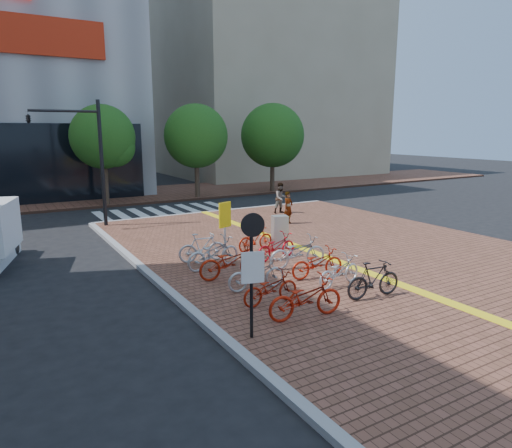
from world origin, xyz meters
TOP-DOWN VIEW (x-y plane):
  - ground at (0.00, 0.00)m, footprint 120.00×120.00m
  - tactile_strip at (2.00, -5.00)m, footprint 0.40×34.00m
  - kerb_west at (-4.00, -5.00)m, footprint 0.25×34.00m
  - kerb_north at (3.00, 12.00)m, footprint 14.00×0.25m
  - far_sidewalk at (0.00, 21.00)m, footprint 70.00×8.00m
  - building_beige at (18.00, 32.00)m, footprint 20.00×18.00m
  - crosswalk at (0.50, 14.00)m, footprint 7.50×4.00m
  - street_trees at (5.04, 17.45)m, footprint 16.20×4.60m
  - bike_0 at (-1.86, -2.58)m, footprint 2.02×0.93m
  - bike_1 at (-2.09, -1.38)m, footprint 1.63×0.58m
  - bike_2 at (-1.85, -0.26)m, footprint 1.80×0.78m
  - bike_3 at (-2.03, 1.02)m, footprint 2.05×0.89m
  - bike_4 at (-2.04, 2.21)m, footprint 2.05×0.99m
  - bike_5 at (-2.03, 3.10)m, footprint 1.72×0.72m
  - bike_6 at (0.54, -2.41)m, footprint 1.74×0.65m
  - bike_7 at (0.36, -1.21)m, footprint 1.78×0.88m
  - bike_8 at (0.29, -0.28)m, footprint 1.82×0.80m
  - bike_9 at (0.39, 0.88)m, footprint 2.07×0.96m
  - bike_10 at (0.31, 2.06)m, footprint 1.83×0.93m
  - bike_11 at (0.26, 3.38)m, footprint 1.62×0.66m
  - pedestrian_a at (4.20, 6.97)m, footprint 0.65×0.52m
  - pedestrian_b at (5.48, 9.54)m, footprint 0.83×0.66m
  - utility_box at (1.30, 3.33)m, footprint 0.67×0.56m
  - yellow_sign at (-1.20, 2.96)m, footprint 0.53×0.23m
  - notice_sign at (-3.50, -2.86)m, footprint 0.51×0.18m
  - traffic_light_pole at (-4.84, 11.06)m, footprint 3.11×1.20m

SIDE VIEW (x-z plane):
  - ground at x=0.00m, z-range 0.00..0.00m
  - crosswalk at x=0.50m, z-range 0.00..0.01m
  - far_sidewalk at x=0.00m, z-range 0.00..0.15m
  - kerb_west at x=-4.00m, z-range 0.00..0.15m
  - kerb_north at x=3.00m, z-range 0.00..0.15m
  - tactile_strip at x=2.00m, z-range 0.15..0.16m
  - bike_1 at x=-2.09m, z-range 0.15..1.01m
  - bike_7 at x=0.36m, z-range 0.15..1.04m
  - bike_10 at x=0.31m, z-range 0.15..1.07m
  - bike_2 at x=-1.85m, z-range 0.15..1.07m
  - bike_8 at x=0.29m, z-range 0.15..1.08m
  - bike_11 at x=0.26m, z-range 0.15..1.10m
  - bike_5 at x=-2.03m, z-range 0.15..1.15m
  - bike_0 at x=-1.86m, z-range 0.15..1.17m
  - bike_6 at x=0.54m, z-range 0.15..1.17m
  - bike_4 at x=-2.04m, z-range 0.15..1.18m
  - bike_3 at x=-2.03m, z-range 0.15..1.20m
  - bike_9 at x=0.39m, z-range 0.15..1.20m
  - utility_box at x=1.30m, z-range 0.15..1.40m
  - pedestrian_a at x=4.20m, z-range 0.15..1.71m
  - pedestrian_b at x=5.48m, z-range 0.15..1.80m
  - yellow_sign at x=-1.20m, z-range 0.54..2.57m
  - notice_sign at x=-3.50m, z-range 0.51..3.29m
  - street_trees at x=5.04m, z-range 0.92..7.27m
  - traffic_light_pole at x=-4.84m, z-range 1.25..7.05m
  - building_beige at x=18.00m, z-range 0.00..18.00m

